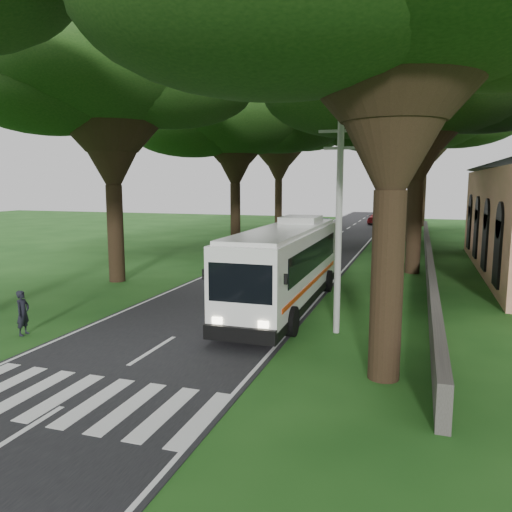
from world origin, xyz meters
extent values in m
plane|color=#174112|center=(0.00, 0.00, 0.00)|extent=(140.00, 140.00, 0.00)
cube|color=black|center=(0.00, 25.00, 0.01)|extent=(8.00, 120.00, 0.04)
cube|color=silver|center=(0.00, -2.00, 0.00)|extent=(8.00, 3.00, 0.01)
cube|color=#383533|center=(9.00, 24.00, 0.60)|extent=(0.35, 50.00, 1.20)
cylinder|color=gray|center=(5.50, 6.00, 4.00)|extent=(0.24, 0.24, 8.00)
cube|color=gray|center=(5.50, 6.00, 7.40)|extent=(1.60, 0.10, 0.10)
cube|color=gray|center=(5.50, 6.00, 6.80)|extent=(1.20, 0.10, 0.10)
cylinder|color=gray|center=(5.50, 26.00, 4.00)|extent=(0.24, 0.24, 8.00)
cube|color=gray|center=(5.50, 26.00, 7.40)|extent=(1.60, 0.10, 0.10)
cube|color=gray|center=(5.50, 26.00, 6.80)|extent=(1.20, 0.10, 0.10)
cylinder|color=gray|center=(5.50, 46.00, 4.00)|extent=(0.24, 0.24, 8.00)
cube|color=gray|center=(5.50, 46.00, 7.40)|extent=(1.60, 0.10, 0.10)
cube|color=gray|center=(5.50, 46.00, 6.80)|extent=(1.20, 0.10, 0.10)
cylinder|color=black|center=(-8.00, 12.00, 2.73)|extent=(0.90, 0.90, 5.46)
cone|color=black|center=(-8.00, 12.00, 7.36)|extent=(3.20, 3.20, 3.80)
ellipsoid|color=black|center=(-8.00, 12.00, 11.12)|extent=(12.52, 12.52, 5.26)
cylinder|color=black|center=(-7.50, 30.00, 2.76)|extent=(0.90, 0.90, 5.52)
cone|color=black|center=(-7.50, 30.00, 7.42)|extent=(3.20, 3.20, 3.80)
ellipsoid|color=black|center=(-7.50, 30.00, 11.27)|extent=(15.80, 15.80, 6.64)
cylinder|color=black|center=(-8.50, 48.00, 2.95)|extent=(0.90, 0.90, 5.89)
cone|color=black|center=(-8.50, 48.00, 7.79)|extent=(3.20, 3.20, 3.80)
ellipsoid|color=black|center=(-8.50, 48.00, 12.10)|extent=(13.19, 13.19, 5.54)
cylinder|color=black|center=(7.50, 2.00, 2.69)|extent=(0.90, 0.90, 5.38)
cone|color=black|center=(7.50, 2.00, 7.28)|extent=(3.20, 3.20, 3.80)
cylinder|color=black|center=(8.00, 20.00, 2.86)|extent=(0.90, 0.90, 5.71)
cone|color=black|center=(8.00, 20.00, 7.61)|extent=(3.20, 3.20, 3.80)
ellipsoid|color=black|center=(8.00, 20.00, 11.70)|extent=(16.08, 16.08, 6.75)
cylinder|color=black|center=(7.50, 38.00, 2.91)|extent=(0.90, 0.90, 5.82)
cone|color=black|center=(7.50, 38.00, 7.72)|extent=(3.20, 3.20, 3.80)
ellipsoid|color=black|center=(7.50, 38.00, 11.93)|extent=(15.97, 15.97, 6.71)
cylinder|color=black|center=(8.50, 56.00, 3.23)|extent=(0.90, 0.90, 6.47)
cone|color=black|center=(8.50, 56.00, 8.37)|extent=(3.20, 3.20, 3.80)
ellipsoid|color=black|center=(8.50, 56.00, 13.37)|extent=(14.34, 14.34, 6.02)
cube|color=white|center=(2.70, 9.09, 1.96)|extent=(2.65, 12.24, 3.00)
cube|color=black|center=(2.70, 9.40, 2.39)|extent=(2.69, 10.00, 1.12)
cube|color=black|center=(2.70, 9.09, 0.51)|extent=(2.70, 12.29, 0.36)
cube|color=red|center=(2.70, 9.09, 1.27)|extent=(2.69, 11.02, 0.18)
cube|color=white|center=(2.70, 9.09, 3.52)|extent=(2.45, 11.63, 0.18)
cylinder|color=black|center=(1.46, 5.01, 0.56)|extent=(0.37, 1.12, 1.12)
cylinder|color=black|center=(4.01, 5.03, 0.56)|extent=(0.37, 1.12, 1.12)
cylinder|color=black|center=(1.39, 12.95, 0.56)|extent=(0.37, 1.12, 1.12)
cylinder|color=black|center=(3.94, 12.97, 0.56)|extent=(0.37, 1.12, 1.12)
imported|color=#9A9A9E|center=(-1.44, 36.28, 0.71)|extent=(2.02, 4.11, 1.35)
imported|color=#21324F|center=(-3.00, 48.32, 0.64)|extent=(1.91, 3.85, 1.21)
imported|color=maroon|center=(2.87, 57.12, 0.70)|extent=(2.61, 4.88, 1.35)
imported|color=black|center=(-5.44, 2.11, 0.84)|extent=(0.47, 0.65, 1.67)
camera|label=1|loc=(8.28, -12.17, 5.58)|focal=35.00mm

